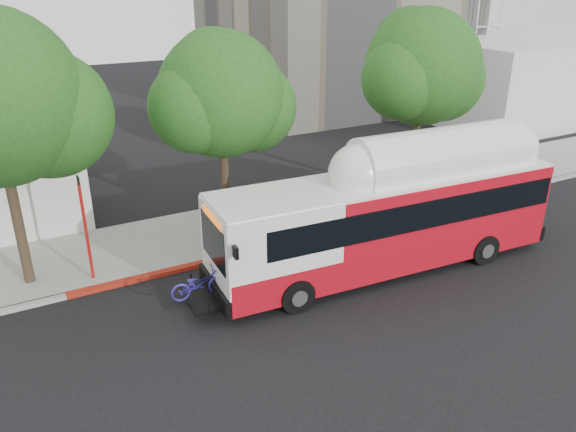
# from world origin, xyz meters

# --- Properties ---
(ground) EXTENTS (120.00, 120.00, 0.00)m
(ground) POSITION_xyz_m (0.00, 0.00, 0.00)
(ground) COLOR black
(ground) RESTS_ON ground
(sidewalk) EXTENTS (60.00, 5.00, 0.15)m
(sidewalk) POSITION_xyz_m (0.00, 6.50, 0.07)
(sidewalk) COLOR gray
(sidewalk) RESTS_ON ground
(curb_strip) EXTENTS (60.00, 0.30, 0.15)m
(curb_strip) POSITION_xyz_m (0.00, 3.90, 0.07)
(curb_strip) COLOR gray
(curb_strip) RESTS_ON ground
(red_curb_segment) EXTENTS (10.00, 0.32, 0.16)m
(red_curb_segment) POSITION_xyz_m (-3.00, 3.90, 0.08)
(red_curb_segment) COLOR maroon
(red_curb_segment) RESTS_ON ground
(street_tree_left) EXTENTS (6.67, 5.80, 9.74)m
(street_tree_left) POSITION_xyz_m (-8.53, 5.56, 6.60)
(street_tree_left) COLOR #2D2116
(street_tree_left) RESTS_ON ground
(street_tree_mid) EXTENTS (5.75, 5.00, 8.62)m
(street_tree_mid) POSITION_xyz_m (-0.59, 6.06, 5.91)
(street_tree_mid) COLOR #2D2116
(street_tree_mid) RESTS_ON ground
(street_tree_right) EXTENTS (6.21, 5.40, 9.18)m
(street_tree_right) POSITION_xyz_m (9.44, 5.86, 6.26)
(street_tree_right) COLOR #2D2116
(street_tree_right) RESTS_ON ground
(horizon_block) EXTENTS (20.00, 12.00, 6.00)m
(horizon_block) POSITION_xyz_m (30.00, 16.00, 3.00)
(horizon_block) COLOR silver
(horizon_block) RESTS_ON ground
(transit_bus) EXTENTS (14.51, 3.71, 4.25)m
(transit_bus) POSITION_xyz_m (3.23, 0.38, 1.99)
(transit_bus) COLOR #B10C19
(transit_bus) RESTS_ON ground
(signal_pole) EXTENTS (0.12, 0.39, 4.11)m
(signal_pole) POSITION_xyz_m (-6.92, 4.63, 2.11)
(signal_pole) COLOR red
(signal_pole) RESTS_ON ground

